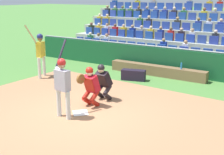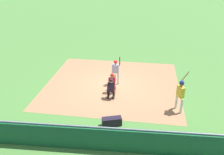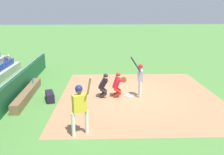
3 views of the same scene
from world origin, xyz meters
TOP-DOWN VIEW (x-y plane):
  - ground_plane at (0.00, 0.00)m, footprint 160.00×160.00m
  - infield_dirt_patch at (0.00, 0.50)m, footprint 9.22×8.56m
  - home_plate_marker at (0.00, 0.00)m, footprint 0.62×0.62m
  - batter_at_plate at (0.21, 0.50)m, footprint 0.60×0.71m
  - catcher_crouching at (0.10, -0.64)m, footprint 0.49×0.72m
  - home_plate_umpire at (0.10, -1.34)m, footprint 0.48×0.51m
  - dugout_wall at (0.00, -5.78)m, footprint 14.04×0.24m
  - dugout_bench at (-0.08, -5.23)m, footprint 4.38×0.40m
  - water_bottle_on_bench at (-1.19, -5.19)m, footprint 0.07×0.07m
  - equipment_duffel_bag at (0.42, -4.03)m, footprint 1.04×0.62m
  - on_deck_batter at (3.95, -2.34)m, footprint 0.61×0.76m

SIDE VIEW (x-z plane):
  - ground_plane at x=0.00m, z-range 0.00..0.00m
  - infield_dirt_patch at x=0.00m, z-range 0.00..0.01m
  - home_plate_marker at x=0.00m, z-range 0.01..0.02m
  - equipment_duffel_bag at x=0.42m, z-range 0.00..0.43m
  - dugout_bench at x=-0.08m, z-range 0.00..0.44m
  - water_bottle_on_bench at x=-1.19m, z-range 0.44..0.71m
  - dugout_wall at x=0.00m, z-range -0.03..1.18m
  - home_plate_umpire at x=0.10m, z-range 0.06..1.32m
  - catcher_crouching at x=0.10m, z-range 0.07..1.38m
  - batter_at_plate at x=0.21m, z-range -0.01..2.17m
  - on_deck_batter at x=3.95m, z-range 0.05..2.28m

